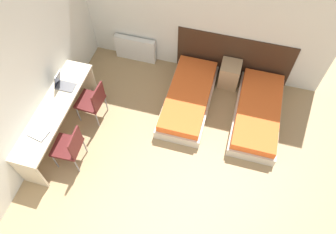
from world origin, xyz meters
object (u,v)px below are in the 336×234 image
object	(u,v)px
bed_near_door	(257,113)
nightstand	(230,74)
chair_near_laptop	(93,100)
bed_near_window	(188,98)
chair_near_notebook	(70,146)
laptop	(63,84)

from	to	relation	value
bed_near_door	nightstand	distance (m)	1.01
bed_near_door	chair_near_laptop	xyz separation A→B (m)	(-2.98, -0.77, 0.33)
bed_near_window	chair_near_laptop	world-z (taller)	chair_near_laptop
bed_near_window	bed_near_door	size ratio (longest dim) A/B	1.00
bed_near_door	nightstand	world-z (taller)	nightstand
nightstand	chair_near_notebook	distance (m)	3.40
nightstand	laptop	size ratio (longest dim) A/B	1.62
bed_near_door	chair_near_notebook	distance (m)	3.47
bed_near_window	chair_near_laptop	bearing A→B (deg)	-154.81
bed_near_door	chair_near_laptop	size ratio (longest dim) A/B	2.13
bed_near_window	nightstand	size ratio (longest dim) A/B	3.52
chair_near_laptop	chair_near_notebook	size ratio (longest dim) A/B	1.00
nightstand	chair_near_notebook	world-z (taller)	chair_near_notebook
bed_near_window	bed_near_door	distance (m)	1.35
bed_near_window	nightstand	xyz separation A→B (m)	(0.67, 0.75, 0.09)
bed_near_window	chair_near_laptop	xyz separation A→B (m)	(-1.63, -0.77, 0.33)
chair_near_notebook	laptop	size ratio (longest dim) A/B	2.68
bed_near_door	chair_near_laptop	bearing A→B (deg)	-165.57
chair_near_notebook	bed_near_window	bearing A→B (deg)	44.19
bed_near_window	chair_near_notebook	bearing A→B (deg)	-133.00
nightstand	chair_near_notebook	xyz separation A→B (m)	(-2.30, -2.49, 0.24)
chair_near_laptop	laptop	world-z (taller)	laptop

